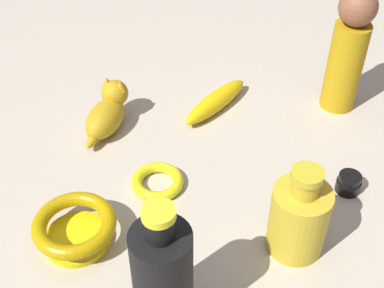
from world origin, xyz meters
TOP-DOWN VIEW (x-y plane):
  - ground at (0.00, 0.00)m, footprint 2.00×2.00m
  - bowl at (0.14, 0.18)m, footprint 0.13×0.13m
  - bangle at (0.05, 0.04)m, footprint 0.09×0.09m
  - bottle_short at (-0.19, 0.11)m, footprint 0.09×0.09m
  - banana at (-0.00, -0.21)m, footprint 0.12×0.18m
  - nail_polish_jar at (-0.27, -0.03)m, footprint 0.04×0.04m
  - person_figure_adult at (-0.24, -0.28)m, footprint 0.08×0.08m
  - cat_figurine at (0.19, -0.10)m, footprint 0.08×0.15m
  - bottle_tall at (-0.03, 0.28)m, footprint 0.08×0.08m

SIDE VIEW (x-z plane):
  - ground at x=0.00m, z-range 0.00..0.00m
  - bangle at x=0.05m, z-range 0.00..0.02m
  - nail_polish_jar at x=-0.27m, z-range 0.00..0.03m
  - banana at x=0.00m, z-range 0.00..0.04m
  - bowl at x=0.14m, z-range 0.01..0.06m
  - cat_figurine at x=0.19m, z-range -0.01..0.09m
  - bottle_short at x=-0.19m, z-range -0.02..0.15m
  - bottle_tall at x=-0.03m, z-range -0.02..0.21m
  - person_figure_adult at x=-0.24m, z-range 0.00..0.26m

